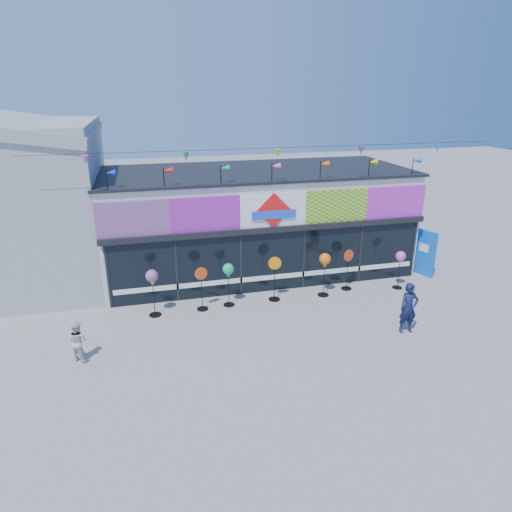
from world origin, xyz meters
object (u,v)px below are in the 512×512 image
object	(u,v)px
blue_sign	(425,253)
spinner_0	(152,279)
spinner_1	(202,288)
spinner_5	(348,269)
spinner_3	(275,277)
adult_man	(409,308)
spinner_6	(400,259)
child	(78,341)
spinner_2	(228,272)
spinner_4	(325,262)

from	to	relation	value
blue_sign	spinner_0	bearing A→B (deg)	166.14
spinner_1	spinner_5	xyz separation A→B (m)	(5.51, 0.35, 0.01)
spinner_3	spinner_0	bearing A→B (deg)	-177.71
spinner_5	adult_man	xyz separation A→B (m)	(0.43, -3.43, -0.02)
spinner_6	adult_man	size ratio (longest dim) A/B	0.91
adult_man	spinner_6	bearing A→B (deg)	66.28
spinner_5	child	world-z (taller)	spinner_5
spinner_1	spinner_5	bearing A→B (deg)	3.67
spinner_1	adult_man	distance (m)	6.69
spinner_5	child	bearing A→B (deg)	-164.39
spinner_0	spinner_3	xyz separation A→B (m)	(4.20, 0.17, -0.44)
spinner_2	adult_man	world-z (taller)	adult_man
spinner_1	adult_man	world-z (taller)	adult_man
blue_sign	spinner_6	distance (m)	1.95
spinner_3	spinner_5	size ratio (longest dim) A/B	1.04
child	spinner_0	bearing A→B (deg)	-97.27
child	spinner_5	bearing A→B (deg)	-127.24
spinner_1	spinner_2	size ratio (longest dim) A/B	0.99
spinner_2	blue_sign	bearing A→B (deg)	5.72
spinner_0	spinner_6	size ratio (longest dim) A/B	1.11
spinner_4	spinner_6	distance (m)	2.98
spinner_5	child	size ratio (longest dim) A/B	1.34
blue_sign	spinner_5	bearing A→B (deg)	169.81
blue_sign	spinner_0	size ratio (longest dim) A/B	1.13
adult_man	blue_sign	bearing A→B (deg)	53.78
spinner_3	adult_man	xyz separation A→B (m)	(3.33, -3.20, -0.06)
blue_sign	adult_man	distance (m)	5.09
spinner_2	spinner_4	size ratio (longest dim) A/B	0.95
spinner_0	spinner_2	distance (m)	2.55
spinner_1	spinner_3	distance (m)	2.61
spinner_0	spinner_6	world-z (taller)	spinner_0
spinner_1	spinner_6	size ratio (longest dim) A/B	1.05
spinner_1	spinner_4	xyz separation A→B (m)	(4.44, 0.04, 0.49)
blue_sign	spinner_5	xyz separation A→B (m)	(-3.60, -0.56, -0.11)
spinner_4	spinner_5	xyz separation A→B (m)	(1.07, 0.32, -0.48)
blue_sign	adult_man	size ratio (longest dim) A/B	1.15
spinner_5	adult_man	bearing A→B (deg)	-82.89
spinner_2	spinner_5	bearing A→B (deg)	3.29
blue_sign	spinner_5	size ratio (longest dim) A/B	1.19
adult_man	spinner_3	bearing A→B (deg)	138.55
adult_man	child	xyz separation A→B (m)	(-9.68, 0.84, -0.23)
blue_sign	spinner_0	xyz separation A→B (m)	(-10.71, -0.95, 0.38)
adult_man	child	world-z (taller)	adult_man
spinner_3	spinner_6	size ratio (longest dim) A/B	1.11
spinner_2	adult_man	size ratio (longest dim) A/B	0.96
blue_sign	child	size ratio (longest dim) A/B	1.59
spinner_0	spinner_5	size ratio (longest dim) A/B	1.05
spinner_3	child	world-z (taller)	spinner_3
spinner_1	adult_man	bearing A→B (deg)	-27.37
spinner_2	spinner_4	bearing A→B (deg)	-0.87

